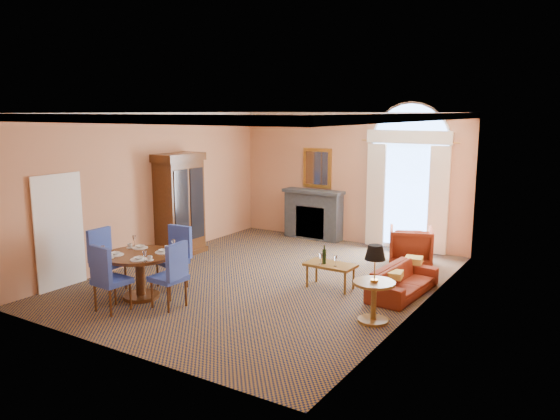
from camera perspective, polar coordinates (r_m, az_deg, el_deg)
The scene contains 12 objects.
ground at distance 10.71m, azimuth -1.43°, elevation -7.27°, with size 7.50×7.50×0.00m, color #121B3A.
room_envelope at distance 10.81m, azimuth 0.36°, elevation 6.47°, with size 6.04×7.52×3.45m.
armoire at distance 12.52m, azimuth -10.47°, elevation 0.39°, with size 0.66×1.18×2.31m.
dining_table at distance 9.84m, azimuth -14.42°, elevation -5.62°, with size 1.27×1.27×1.00m.
dining_chair_north at distance 10.37m, azimuth -10.83°, elevation -4.35°, with size 0.63×0.63×1.13m.
dining_chair_south at distance 9.26m, azimuth -17.66°, elevation -6.45°, with size 0.54×0.56×1.13m.
dining_chair_east at distance 9.19m, azimuth -11.16°, elevation -6.27°, with size 0.56×0.54×1.13m.
dining_chair_west at distance 10.47m, azimuth -17.88°, elevation -4.52°, with size 0.53×0.52×1.13m.
sofa at distance 10.05m, azimuth 12.74°, elevation -7.22°, with size 1.74×0.68×0.51m, color maroon.
armchair at distance 11.91m, azimuth 13.49°, elevation -3.69°, with size 0.88×0.90×0.82m, color maroon.
coffee_table at distance 10.13m, azimuth 5.24°, elevation -5.79°, with size 0.93×0.54×0.81m.
side_table at distance 8.56m, azimuth 9.84°, elevation -6.83°, with size 0.65×0.65×1.21m.
Camera 1 is at (5.65, -8.51, 3.25)m, focal length 35.00 mm.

